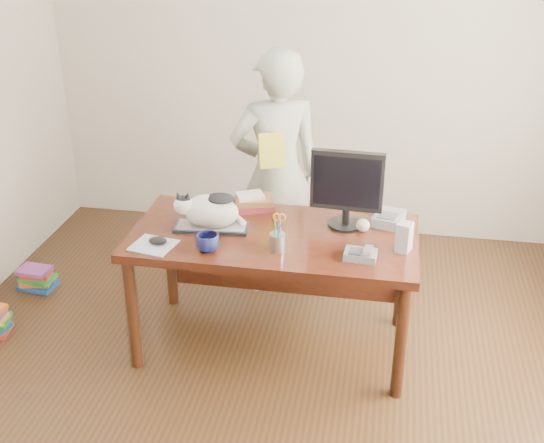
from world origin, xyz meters
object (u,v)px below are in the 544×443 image
Objects in this scene: pen_cup at (277,240)px; calculator at (389,218)px; coffee_mug at (208,243)px; baseball at (363,225)px; book_stack at (253,202)px; speaker at (404,237)px; phone at (361,254)px; mouse at (158,240)px; person at (276,175)px; monitor at (347,185)px; book_pile_b at (37,278)px; desk at (276,250)px; keyboard at (212,227)px; cat at (209,210)px.

calculator is (0.58, 0.44, -0.03)m from pen_cup.
coffee_mug is 0.88m from baseball.
book_stack is 0.81m from calculator.
phone is at bearing -130.88° from speaker.
mouse is 0.29m from coffee_mug.
calculator is 0.86m from person.
book_pile_b is (-2.11, 0.20, -0.94)m from monitor.
baseball is (0.49, 0.04, 0.19)m from desk.
keyboard is 0.74m from person.
calculator is 0.92× the size of book_pile_b.
speaker is at bearing -32.08° from monitor.
book_pile_b is at bearing 173.93° from baseball.
pen_cup is at bearing -129.24° from calculator.
speaker is at bearing 34.42° from phone.
pen_cup is 1.77× the size of coffee_mug.
mouse is at bearing -152.17° from desk.
book_pile_b is at bearing 160.17° from cat.
desk is 0.50m from coffee_mug.
book_stack is at bearing 175.55° from speaker.
baseball is (1.08, 0.35, 0.02)m from mouse.
cat is 1.85× the size of pen_cup.
person reaches higher than speaker.
person reaches higher than mouse.
cat is 1.61m from book_pile_b.
mouse is at bearing -27.50° from book_pile_b.
phone reaches higher than desk.
mouse is 1.45m from book_pile_b.
pen_cup is 0.53m from baseball.
calculator is (-0.08, 0.33, -0.05)m from speaker.
book_stack is (0.41, 0.55, 0.02)m from mouse.
desk is at bearing 47.61° from coffee_mug.
book_stack is 1.25× the size of calculator.
pen_cup is at bearing -145.52° from baseball.
mouse is at bearing -162.05° from baseball.
keyboard is 0.26m from coffee_mug.
desk is 0.77m from speaker.
calculator is at bearing 126.44° from person.
pen_cup is at bearing 11.97° from coffee_mug.
monitor is 1.77× the size of book_pile_b.
monitor reaches higher than book_pile_b.
cat is 3.65× the size of mouse.
person reaches higher than phone.
speaker is 2.12× the size of baseball.
mouse is (-0.65, -0.05, -0.04)m from pen_cup.
monitor is at bearing -34.83° from book_stack.
speaker reaches higher than mouse.
book_pile_b is (-1.61, -0.34, -0.75)m from person.
keyboard is at bearing -166.66° from desk.
book_stack is at bearing 56.62° from keyboard.
speaker is at bearing -8.43° from cat.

